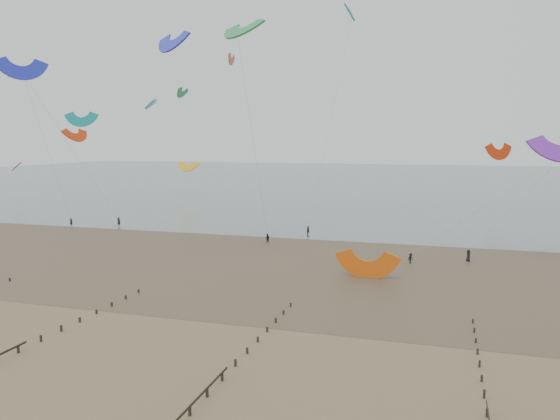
{
  "coord_description": "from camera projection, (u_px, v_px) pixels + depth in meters",
  "views": [
    {
      "loc": [
        18.82,
        -41.18,
        17.35
      ],
      "look_at": [
        -1.97,
        28.0,
        8.0
      ],
      "focal_mm": 35.0,
      "sensor_mm": 36.0,
      "label": 1
    }
  ],
  "objects": [
    {
      "name": "grounded_kite",
      "position": [
        367.0,
        277.0,
        69.11
      ],
      "size": [
        7.51,
        6.14,
        3.84
      ],
      "primitive_type": null,
      "rotation": [
        1.54,
        0.0,
        -0.1
      ],
      "color": "#E8590E",
      "rests_on": "ground"
    },
    {
      "name": "kitesurfer_lead",
      "position": [
        71.0,
        222.0,
        109.9
      ],
      "size": [
        0.64,
        0.45,
        1.68
      ],
      "primitive_type": "imported",
      "rotation": [
        0.0,
        0.0,
        3.22
      ],
      "color": "black",
      "rests_on": "ground"
    },
    {
      "name": "kitesurfers",
      "position": [
        364.0,
        240.0,
        90.04
      ],
      "size": [
        83.85,
        21.61,
        1.89
      ],
      "color": "black",
      "rests_on": "ground"
    },
    {
      "name": "ground",
      "position": [
        208.0,
        343.0,
        46.71
      ],
      "size": [
        500.0,
        500.0,
        0.0
      ],
      "primitive_type": "plane",
      "color": "brown",
      "rests_on": "ground"
    },
    {
      "name": "sea_and_shore",
      "position": [
        279.0,
        258.0,
        80.55
      ],
      "size": [
        500.0,
        665.0,
        0.03
      ],
      "color": "#475654",
      "rests_on": "ground"
    },
    {
      "name": "kites_airborne",
      "position": [
        323.0,
        120.0,
        123.9
      ],
      "size": [
        230.93,
        100.32,
        38.66
      ],
      "color": "red",
      "rests_on": "ground"
    }
  ]
}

